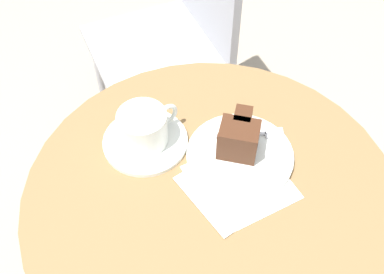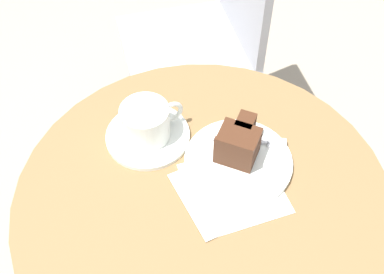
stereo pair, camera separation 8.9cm
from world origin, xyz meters
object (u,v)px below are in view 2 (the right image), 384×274
at_px(teaspoon, 133,116).
at_px(napkin, 229,189).
at_px(coffee_cup, 146,121).
at_px(fork, 258,142).
at_px(cake_slice, 239,143).
at_px(saucer, 148,136).
at_px(cake_plate, 238,162).
at_px(cafe_chair, 215,17).

distance_m(teaspoon, napkin, 0.25).
xyz_separation_m(coffee_cup, napkin, (0.08, -0.18, -0.04)).
xyz_separation_m(fork, napkin, (-0.10, -0.06, -0.01)).
bearing_deg(cake_slice, fork, 4.21).
bearing_deg(coffee_cup, saucer, -108.75).
bearing_deg(napkin, coffee_cup, 113.16).
relative_size(saucer, teaspoon, 1.90).
xyz_separation_m(cake_plate, fork, (0.05, 0.02, 0.01)).
height_order(saucer, fork, fork).
xyz_separation_m(saucer, teaspoon, (-0.01, 0.06, 0.01)).
bearing_deg(napkin, fork, 31.33).
bearing_deg(napkin, saucer, 113.42).
distance_m(cake_slice, fork, 0.06).
bearing_deg(saucer, teaspoon, 96.76).
distance_m(teaspoon, cake_plate, 0.23).
relative_size(coffee_cup, teaspoon, 1.45).
relative_size(teaspoon, cake_slice, 0.84).
xyz_separation_m(cake_slice, fork, (0.05, 0.00, -0.03)).
bearing_deg(saucer, cake_slice, -43.74).
xyz_separation_m(coffee_cup, cake_plate, (0.12, -0.14, -0.04)).
height_order(napkin, cafe_chair, cafe_chair).
bearing_deg(coffee_cup, fork, -34.68).
height_order(coffee_cup, fork, coffee_cup).
xyz_separation_m(teaspoon, cafe_chair, (0.42, 0.39, -0.16)).
bearing_deg(cake_plate, cafe_chair, 63.75).
bearing_deg(teaspoon, napkin, -99.07).
bearing_deg(cafe_chair, coffee_cup, -29.36).
xyz_separation_m(coffee_cup, fork, (0.18, -0.12, -0.03)).
relative_size(coffee_cup, fork, 0.96).
distance_m(saucer, cake_plate, 0.18).
relative_size(teaspoon, fork, 0.66).
relative_size(teaspoon, napkin, 0.45).
relative_size(cake_plate, fork, 1.53).
relative_size(napkin, cafe_chair, 0.21).
bearing_deg(teaspoon, cake_slice, -81.64).
xyz_separation_m(saucer, cafe_chair, (0.41, 0.44, -0.15)).
xyz_separation_m(teaspoon, cake_slice, (0.14, -0.18, 0.03)).
relative_size(coffee_cup, napkin, 0.66).
height_order(cake_slice, fork, cake_slice).
relative_size(cake_slice, fork, 0.79).
bearing_deg(cafe_chair, cake_plate, -12.84).
height_order(saucer, cake_slice, cake_slice).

